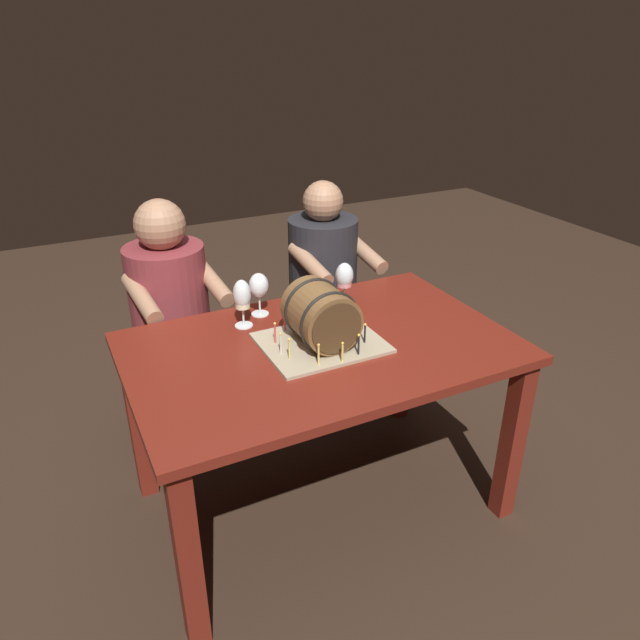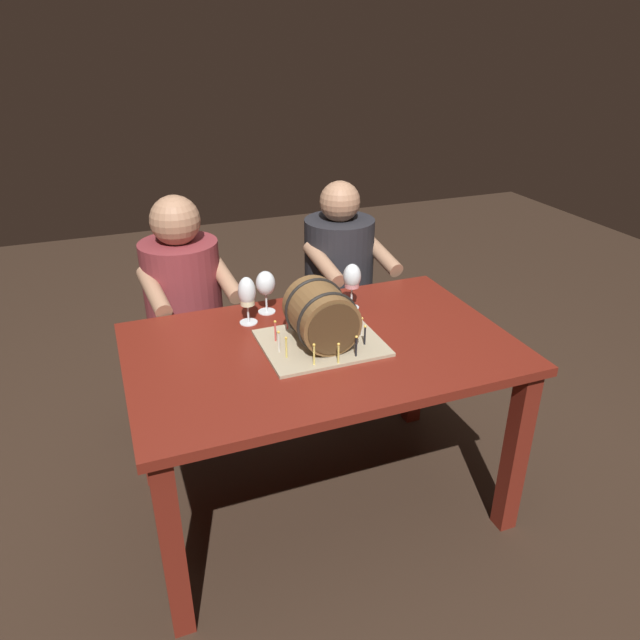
{
  "view_description": "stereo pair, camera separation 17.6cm",
  "coord_description": "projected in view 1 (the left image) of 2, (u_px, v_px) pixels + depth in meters",
  "views": [
    {
      "loc": [
        -0.84,
        -1.68,
        1.77
      ],
      "look_at": [
        -0.0,
        -0.0,
        0.84
      ],
      "focal_mm": 33.11,
      "sensor_mm": 36.0,
      "label": 1
    },
    {
      "loc": [
        -0.68,
        -1.75,
        1.77
      ],
      "look_at": [
        -0.0,
        -0.0,
        0.84
      ],
      "focal_mm": 33.11,
      "sensor_mm": 36.0,
      "label": 2
    }
  ],
  "objects": [
    {
      "name": "ground_plane",
      "position": [
        321.0,
        500.0,
        2.47
      ],
      "size": [
        8.0,
        8.0,
        0.0
      ],
      "primitive_type": "plane",
      "color": "#332319"
    },
    {
      "name": "dining_table",
      "position": [
        321.0,
        370.0,
        2.19
      ],
      "size": [
        1.38,
        0.88,
        0.74
      ],
      "color": "maroon",
      "rests_on": "ground"
    },
    {
      "name": "barrel_cake",
      "position": [
        320.0,
        319.0,
        2.09
      ],
      "size": [
        0.42,
        0.35,
        0.23
      ],
      "color": "tan",
      "rests_on": "dining_table"
    },
    {
      "name": "wine_glass_empty",
      "position": [
        259.0,
        286.0,
        2.31
      ],
      "size": [
        0.08,
        0.08,
        0.18
      ],
      "color": "white",
      "rests_on": "dining_table"
    },
    {
      "name": "wine_glass_white",
      "position": [
        242.0,
        297.0,
        2.21
      ],
      "size": [
        0.07,
        0.07,
        0.19
      ],
      "color": "white",
      "rests_on": "dining_table"
    },
    {
      "name": "wine_glass_rose",
      "position": [
        344.0,
        277.0,
        2.37
      ],
      "size": [
        0.07,
        0.07,
        0.19
      ],
      "color": "white",
      "rests_on": "dining_table"
    },
    {
      "name": "person_seated_left",
      "position": [
        173.0,
        332.0,
        2.67
      ],
      "size": [
        0.42,
        0.5,
        1.15
      ],
      "color": "#4C1B1E",
      "rests_on": "ground"
    },
    {
      "name": "person_seated_right",
      "position": [
        323.0,
        303.0,
        2.98
      ],
      "size": [
        0.4,
        0.49,
        1.14
      ],
      "color": "black",
      "rests_on": "ground"
    }
  ]
}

